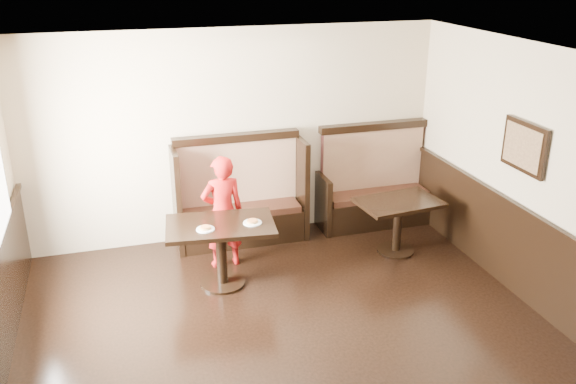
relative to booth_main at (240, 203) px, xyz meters
name	(u,v)px	position (x,y,z in m)	size (l,w,h in m)	color
room_shell	(280,319)	(-0.30, -3.01, 0.14)	(7.00, 7.00, 7.00)	#C2AF8C
booth_main	(240,203)	(0.00, 0.00, 0.00)	(1.75, 0.72, 1.45)	black
booth_neighbor	(374,191)	(1.95, 0.00, -0.05)	(1.65, 0.72, 1.45)	black
table_main	(221,238)	(-0.47, -1.13, 0.07)	(1.30, 0.90, 0.78)	black
table_neighbor	(398,214)	(1.86, -0.95, 0.01)	(1.10, 0.78, 0.72)	black
child	(223,212)	(-0.36, -0.66, 0.19)	(0.52, 0.34, 1.43)	#B21412
pizza_plate_left	(205,228)	(-0.66, -1.24, 0.27)	(0.21, 0.21, 0.04)	white
pizza_plate_right	(252,222)	(-0.12, -1.22, 0.27)	(0.21, 0.21, 0.04)	white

